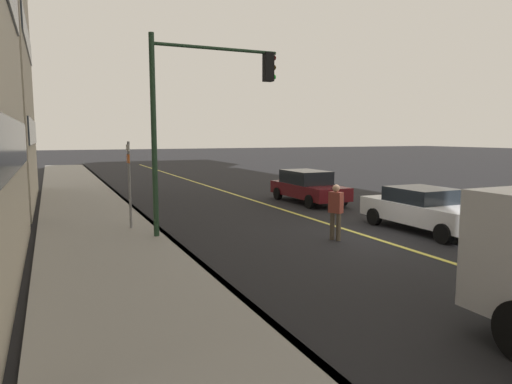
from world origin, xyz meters
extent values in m
plane|color=black|center=(0.00, 0.00, 0.00)|extent=(200.00, 200.00, 0.00)
cube|color=gray|center=(0.00, 7.63, 0.07)|extent=(80.00, 3.72, 0.15)
cube|color=slate|center=(0.00, 5.85, 0.07)|extent=(80.00, 0.16, 0.15)
cube|color=#D8CC4C|center=(0.00, 0.00, 0.01)|extent=(80.00, 0.16, 0.01)
cube|color=#262D38|center=(-0.23, 9.66, 2.95)|extent=(9.32, 0.06, 1.10)
cube|color=#262D38|center=(12.46, 9.66, 3.33)|extent=(9.60, 0.06, 1.10)
cube|color=#262D38|center=(12.46, 9.66, 7.50)|extent=(9.60, 0.06, 1.10)
cube|color=silver|center=(-0.01, -2.31, 0.62)|extent=(4.74, 1.86, 0.64)
cube|color=black|center=(0.28, -2.31, 1.18)|extent=(2.00, 1.71, 0.48)
cylinder|color=black|center=(-1.58, -3.22, 0.30)|extent=(0.60, 0.22, 0.60)
cylinder|color=black|center=(-1.58, -1.40, 0.30)|extent=(0.60, 0.22, 0.60)
cylinder|color=black|center=(1.55, -3.22, 0.30)|extent=(0.60, 0.22, 0.60)
cylinder|color=black|center=(1.55, -1.40, 0.30)|extent=(0.60, 0.22, 0.60)
cube|color=#591116|center=(7.22, -2.08, 0.60)|extent=(4.66, 1.74, 0.60)
cube|color=black|center=(7.51, -2.08, 1.20)|extent=(2.45, 1.60, 0.61)
cylinder|color=black|center=(5.69, -2.93, 0.30)|extent=(0.60, 0.22, 0.60)
cylinder|color=black|center=(5.69, -1.23, 0.30)|extent=(0.60, 0.22, 0.60)
cylinder|color=black|center=(8.76, -2.93, 0.30)|extent=(0.60, 0.22, 0.60)
cylinder|color=black|center=(8.76, -1.23, 0.30)|extent=(0.60, 0.22, 0.60)
cylinder|color=brown|center=(0.01, 1.18, 0.42)|extent=(0.18, 0.18, 0.84)
cylinder|color=brown|center=(0.21, 1.27, 0.42)|extent=(0.18, 0.18, 0.84)
cube|color=#993F33|center=(0.11, 1.22, 1.16)|extent=(0.46, 0.36, 0.63)
sphere|color=tan|center=(0.11, 1.22, 1.59)|extent=(0.23, 0.23, 0.23)
cube|color=black|center=(0.18, 1.07, 1.19)|extent=(0.30, 0.25, 0.34)
cylinder|color=#1E3823|center=(2.26, 6.17, 3.04)|extent=(0.16, 0.16, 6.08)
cylinder|color=#1E3823|center=(2.26, 4.19, 5.78)|extent=(0.10, 3.97, 0.10)
cube|color=black|center=(2.26, 2.45, 5.33)|extent=(0.28, 0.30, 0.90)
sphere|color=#360605|center=(2.26, 2.27, 5.63)|extent=(0.18, 0.18, 0.18)
sphere|color=#392905|center=(2.26, 2.27, 5.33)|extent=(0.18, 0.18, 0.18)
sphere|color=green|center=(2.26, 2.27, 5.03)|extent=(0.18, 0.18, 0.18)
cylinder|color=slate|center=(3.85, 6.67, 1.48)|extent=(0.08, 0.08, 2.97)
cube|color=white|center=(3.85, 6.69, 2.77)|extent=(0.60, 0.02, 0.20)
cube|color=#DB5919|center=(3.85, 6.69, 2.42)|extent=(0.44, 0.02, 0.28)
camera|label=1|loc=(-11.28, 8.99, 3.14)|focal=32.09mm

